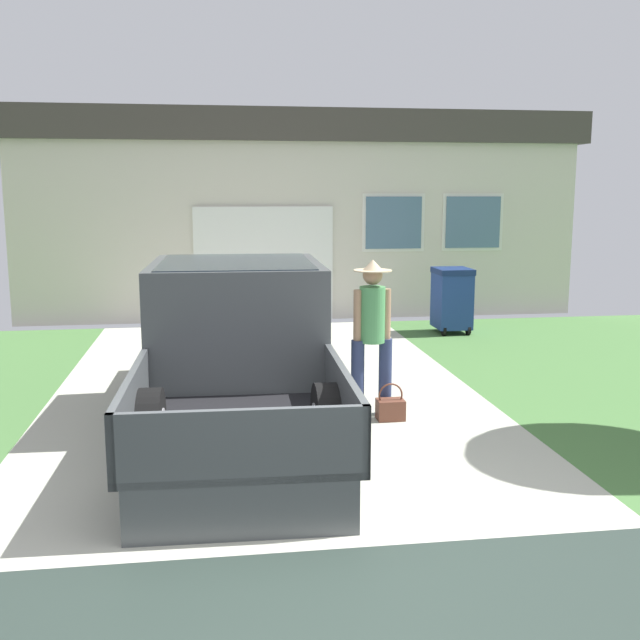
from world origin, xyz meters
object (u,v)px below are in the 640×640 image
Objects in this scene: pickup_truck at (237,348)px; person_with_hat at (372,328)px; handbag at (390,408)px; house_with_garage at (288,211)px; wheeled_trash_bin at (452,298)px.

pickup_truck is 1.51m from person_with_hat.
handbag is 0.04× the size of house_with_garage.
wheeled_trash_bin is (2.44, 4.65, -0.37)m from person_with_hat.
person_with_hat reaches higher than pickup_truck.
handbag is at bearing 126.64° from person_with_hat.
house_with_garage is at bearing -97.03° from person_with_hat.
person_with_hat is 4.26× the size of handbag.
wheeled_trash_bin reaches higher than handbag.
person_with_hat is at bearing 133.44° from handbag.
person_with_hat is at bearing -8.50° from pickup_truck.
person_with_hat is 1.53× the size of wheeled_trash_bin.
person_with_hat reaches higher than wheeled_trash_bin.
pickup_truck is 4.80× the size of wheeled_trash_bin.
wheeled_trash_bin is (2.27, 4.83, 0.49)m from handbag.
wheeled_trash_bin is (2.40, -4.71, -1.41)m from house_with_garage.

